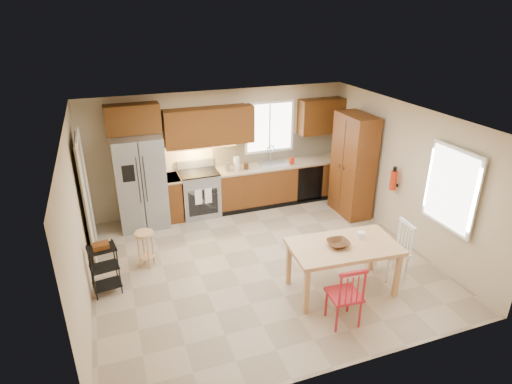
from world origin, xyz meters
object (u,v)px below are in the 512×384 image
Objects in this scene: bar_stool at (146,249)px; soap_bottle at (292,160)px; fire_extinguisher at (393,180)px; table_bowl at (338,246)px; chair_red at (344,293)px; utility_cart at (105,269)px; range_stove at (200,194)px; dining_table at (342,268)px; refrigerator at (141,182)px; table_jar at (361,236)px; chair_white at (393,250)px; pantry at (353,166)px.

soap_bottle is at bearing 37.91° from bar_stool.
fire_extinguisher is 2.26m from table_bowl.
table_bowl is 0.51× the size of bar_stool.
chair_red is at bearing -137.74° from fire_extinguisher.
bar_stool is 0.85m from utility_cart.
dining_table is (1.43, -3.29, -0.07)m from range_stove.
refrigerator is 13.00× the size of table_jar.
chair_white is (3.53, -3.18, -0.44)m from refrigerator.
fire_extinguisher is 0.38× the size of chair_white.
table_jar is at bearing -94.60° from soap_bottle.
range_stove is 2.07m from bar_stool.
utility_cart is at bearing -152.75° from soap_bottle.
dining_table is at bearing -18.48° from bar_stool.
soap_bottle is 2.27m from fire_extinguisher.
refrigerator is 1.66m from bar_stool.
range_stove is 2.10m from soap_bottle.
refrigerator is at bearing 98.02° from bar_stool.
pantry is at bearing 61.48° from table_jar.
soap_bottle is 3.22m from chair_white.
table_bowl reaches higher than dining_table.
chair_white is (1.30, 0.70, 0.00)m from chair_red.
bar_stool is at bearing 174.57° from fire_extinguisher.
chair_white is (0.95, 0.05, 0.08)m from dining_table.
pantry is 2.23× the size of chair_white.
pantry is (2.98, -0.99, 0.59)m from range_stove.
table_jar is (1.78, -3.19, 0.36)m from range_stove.
soap_bottle reaches higher than chair_red.
range_stove is 1.14× the size of utility_cart.
chair_white is at bearing -83.68° from soap_bottle.
refrigerator is 0.87× the size of pantry.
table_bowl is (-1.05, -0.05, 0.32)m from chair_white.
pantry is 4.38m from bar_stool.
pantry is at bearing 61.71° from chair_red.
table_bowl is at bearing -175.58° from dining_table.
fire_extinguisher reaches higher than table_jar.
fire_extinguisher is 1.11× the size of table_bowl.
bar_stool is at bearing 139.90° from chair_red.
fire_extinguisher is 0.56× the size of bar_stool.
pantry is at bearing 21.58° from bar_stool.
pantry is 2.86m from dining_table.
chair_red is 1.16× the size of utility_cart.
utility_cart is (-0.66, -0.53, 0.08)m from bar_stool.
table_bowl is at bearing -68.01° from range_stove.
refrigerator reaches higher than bar_stool.
chair_white is at bearing -104.88° from pantry.
chair_red is 1.48m from chair_white.
soap_bottle is 1.31m from pantry.
range_stove reaches higher than dining_table.
utility_cart is (-5.13, -0.10, -0.69)m from fire_extinguisher.
refrigerator is 2.84× the size of bar_stool.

